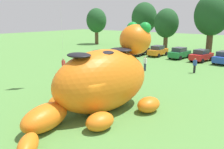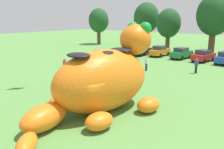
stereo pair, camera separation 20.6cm
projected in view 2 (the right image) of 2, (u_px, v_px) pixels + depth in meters
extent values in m
plane|color=#568E42|center=(94.00, 116.00, 15.22)|extent=(160.00, 160.00, 0.00)
ellipsoid|color=orange|center=(103.00, 81.00, 15.79)|extent=(4.88, 7.91, 4.16)
ellipsoid|color=orange|center=(136.00, 40.00, 17.23)|extent=(2.57, 2.75, 2.20)
sphere|color=green|center=(133.00, 28.00, 17.69)|extent=(0.88, 0.88, 0.88)
sphere|color=green|center=(145.00, 28.00, 16.81)|extent=(0.88, 0.88, 0.88)
ellipsoid|color=black|center=(121.00, 50.00, 16.42)|extent=(1.86, 1.59, 0.28)
ellipsoid|color=black|center=(102.00, 52.00, 15.34)|extent=(1.86, 1.59, 0.28)
ellipsoid|color=black|center=(78.00, 55.00, 14.14)|extent=(1.86, 1.59, 0.28)
ellipsoid|color=orange|center=(104.00, 89.00, 19.16)|extent=(1.55, 1.97, 1.02)
ellipsoid|color=orange|center=(148.00, 105.00, 15.81)|extent=(1.55, 1.97, 1.02)
ellipsoid|color=orange|center=(61.00, 102.00, 16.39)|extent=(1.55, 1.97, 1.02)
ellipsoid|color=orange|center=(99.00, 121.00, 13.31)|extent=(1.55, 1.97, 1.02)
ellipsoid|color=orange|center=(45.00, 117.00, 13.36)|extent=(2.25, 3.58, 1.46)
ellipsoid|color=orange|center=(27.00, 145.00, 10.99)|extent=(1.94, 2.01, 0.89)
cube|color=black|center=(141.00, 51.00, 39.20)|extent=(1.74, 4.12, 0.80)
cube|color=#2D333D|center=(141.00, 47.00, 38.92)|extent=(1.51, 1.98, 0.60)
cylinder|color=black|center=(141.00, 52.00, 40.77)|extent=(0.25, 0.64, 0.64)
cylinder|color=black|center=(149.00, 53.00, 39.72)|extent=(0.25, 0.64, 0.64)
cylinder|color=black|center=(132.00, 54.00, 38.86)|extent=(0.25, 0.64, 0.64)
cylinder|color=black|center=(141.00, 55.00, 37.81)|extent=(0.25, 0.64, 0.64)
cube|color=orange|center=(160.00, 52.00, 38.44)|extent=(1.78, 4.13, 0.80)
cube|color=#2D333D|center=(160.00, 48.00, 38.16)|extent=(1.53, 2.00, 0.60)
cylinder|color=black|center=(159.00, 53.00, 40.01)|extent=(0.25, 0.64, 0.64)
cylinder|color=black|center=(168.00, 54.00, 38.95)|extent=(0.25, 0.64, 0.64)
cylinder|color=black|center=(151.00, 55.00, 38.11)|extent=(0.25, 0.64, 0.64)
cylinder|color=black|center=(161.00, 56.00, 37.05)|extent=(0.25, 0.64, 0.64)
cube|color=#1E7238|center=(181.00, 54.00, 36.09)|extent=(2.15, 4.27, 0.80)
cube|color=#2D333D|center=(181.00, 50.00, 35.82)|extent=(1.71, 2.12, 0.60)
cylinder|color=black|center=(180.00, 55.00, 37.64)|extent=(0.31, 0.66, 0.64)
cylinder|color=black|center=(190.00, 56.00, 36.47)|extent=(0.31, 0.66, 0.64)
cylinder|color=black|center=(172.00, 57.00, 35.90)|extent=(0.31, 0.66, 0.64)
cylinder|color=black|center=(182.00, 58.00, 34.73)|extent=(0.31, 0.66, 0.64)
cube|color=red|center=(203.00, 57.00, 33.79)|extent=(2.39, 4.33, 0.80)
cube|color=#2D333D|center=(203.00, 52.00, 33.53)|extent=(1.82, 2.20, 0.60)
cylinder|color=black|center=(202.00, 58.00, 35.32)|extent=(0.35, 0.67, 0.64)
cylinder|color=black|center=(213.00, 59.00, 34.08)|extent=(0.35, 0.67, 0.64)
cylinder|color=black|center=(193.00, 60.00, 33.69)|extent=(0.35, 0.67, 0.64)
cylinder|color=black|center=(204.00, 61.00, 32.45)|extent=(0.35, 0.67, 0.64)
cylinder|color=black|center=(223.00, 60.00, 33.46)|extent=(0.32, 0.67, 0.64)
cylinder|color=black|center=(216.00, 62.00, 31.76)|extent=(0.32, 0.67, 0.64)
cylinder|color=brown|center=(99.00, 38.00, 55.59)|extent=(0.83, 0.83, 2.89)
ellipsoid|color=#1E4C23|center=(99.00, 20.00, 54.65)|extent=(4.63, 4.63, 5.55)
cylinder|color=brown|center=(146.00, 40.00, 49.33)|extent=(0.92, 0.92, 3.22)
ellipsoid|color=#1E4C23|center=(146.00, 18.00, 48.28)|extent=(5.15, 5.15, 6.18)
cylinder|color=brown|center=(167.00, 44.00, 43.65)|extent=(0.78, 0.78, 2.73)
ellipsoid|color=#1E4C23|center=(169.00, 23.00, 42.76)|extent=(4.36, 4.36, 5.24)
cylinder|color=brown|center=(211.00, 45.00, 39.22)|extent=(1.00, 1.00, 3.49)
ellipsoid|color=#1E4C23|center=(214.00, 15.00, 38.08)|extent=(5.59, 5.59, 6.70)
cylinder|color=black|center=(65.00, 69.00, 26.77)|extent=(0.26, 0.26, 0.88)
cube|color=red|center=(65.00, 63.00, 26.60)|extent=(0.38, 0.22, 0.60)
sphere|color=#9E7051|center=(65.00, 59.00, 26.50)|extent=(0.22, 0.22, 0.22)
cylinder|color=#2D334C|center=(146.00, 67.00, 27.99)|extent=(0.26, 0.26, 0.88)
cube|color=white|center=(146.00, 61.00, 27.81)|extent=(0.38, 0.22, 0.60)
sphere|color=tan|center=(147.00, 57.00, 27.71)|extent=(0.22, 0.22, 0.22)
cylinder|color=black|center=(107.00, 59.00, 33.41)|extent=(0.26, 0.26, 0.88)
cube|color=#2D4CA5|center=(107.00, 54.00, 33.23)|extent=(0.38, 0.22, 0.60)
sphere|color=beige|center=(107.00, 51.00, 33.13)|extent=(0.22, 0.22, 0.22)
cylinder|color=black|center=(196.00, 69.00, 26.77)|extent=(0.26, 0.26, 0.88)
cube|color=#2D4CA5|center=(196.00, 63.00, 26.60)|extent=(0.38, 0.22, 0.60)
sphere|color=#9E7051|center=(197.00, 59.00, 26.50)|extent=(0.22, 0.22, 0.22)
cylinder|color=#726656|center=(132.00, 73.00, 24.96)|extent=(0.26, 0.26, 0.88)
cube|color=#2D4CA5|center=(132.00, 66.00, 24.78)|extent=(0.38, 0.22, 0.60)
sphere|color=tan|center=(132.00, 62.00, 24.68)|extent=(0.22, 0.22, 0.22)
cylinder|color=brown|center=(65.00, 85.00, 21.93)|extent=(0.06, 0.06, 0.15)
cylinder|color=silver|center=(62.00, 25.00, 20.64)|extent=(0.01, 0.01, 10.79)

